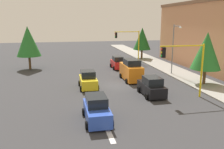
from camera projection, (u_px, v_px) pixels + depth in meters
name	position (u px, v px, depth m)	size (l,w,h in m)	color
ground_plane	(115.00, 85.00, 28.27)	(120.00, 120.00, 0.00)	#353538
sidewalk_kerb	(176.00, 72.00, 35.12)	(80.00, 4.00, 0.15)	gray
lane_arrow_near	(108.00, 130.00, 16.68)	(2.40, 1.10, 1.10)	silver
apartment_block	(217.00, 35.00, 38.11)	(24.22, 9.30, 10.52)	tan
traffic_signal_near_left	(185.00, 60.00, 22.82)	(0.36, 4.59, 5.35)	yellow
traffic_signal_far_left	(129.00, 41.00, 41.85)	(0.36, 4.59, 5.74)	yellow
street_lamp_curbside	(174.00, 44.00, 32.58)	(2.15, 0.28, 7.00)	slate
tree_roadside_near	(207.00, 51.00, 27.54)	(3.44, 3.44, 6.26)	brown
tree_opposite_side	(28.00, 41.00, 36.54)	(3.68, 3.68, 6.69)	brown
tree_roadside_far	(142.00, 39.00, 46.44)	(3.39, 3.39, 6.16)	brown
delivery_van_orange	(131.00, 70.00, 30.38)	(4.80, 2.22, 2.77)	orange
car_blue	(97.00, 110.00, 18.13)	(4.12, 2.03, 1.98)	blue
car_black	(152.00, 87.00, 24.33)	(4.06, 2.10, 1.98)	black
car_yellow	(88.00, 80.00, 27.02)	(3.73, 2.09, 1.98)	yellow
car_red	(118.00, 63.00, 37.92)	(3.79, 1.94, 1.98)	red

